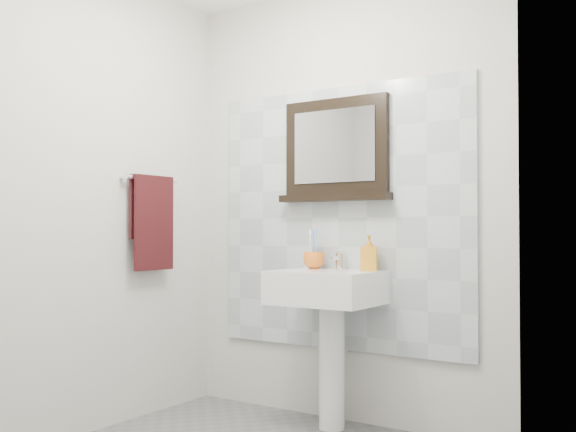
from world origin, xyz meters
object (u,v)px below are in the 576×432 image
object	(u,v)px
framed_mirror	(336,152)
hand_towel	(152,215)
soap_dispenser	(369,253)
toothbrush_cup	(314,260)
pedestal_sink	(327,305)

from	to	relation	value
framed_mirror	hand_towel	distance (m)	1.13
soap_dispenser	hand_towel	bearing A→B (deg)	-178.41
soap_dispenser	hand_towel	world-z (taller)	hand_towel
framed_mirror	hand_towel	world-z (taller)	framed_mirror
framed_mirror	soap_dispenser	bearing A→B (deg)	-15.89
toothbrush_cup	framed_mirror	world-z (taller)	framed_mirror
framed_mirror	hand_towel	bearing A→B (deg)	-150.92
pedestal_sink	toothbrush_cup	world-z (taller)	pedestal_sink
framed_mirror	hand_towel	xyz separation A→B (m)	(-0.93, -0.52, -0.36)
toothbrush_cup	soap_dispenser	world-z (taller)	soap_dispenser
hand_towel	toothbrush_cup	bearing A→B (deg)	28.22
soap_dispenser	framed_mirror	xyz separation A→B (m)	(-0.24, 0.07, 0.57)
toothbrush_cup	framed_mirror	distance (m)	0.63
toothbrush_cup	hand_towel	distance (m)	0.98
pedestal_sink	framed_mirror	distance (m)	0.87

